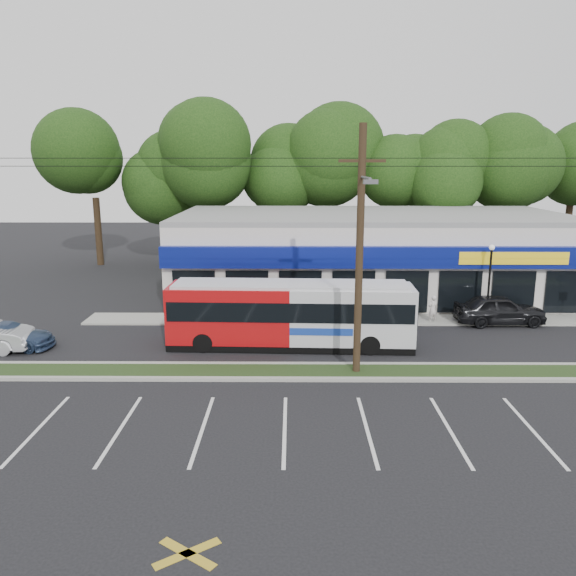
{
  "coord_description": "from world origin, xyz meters",
  "views": [
    {
      "loc": [
        0.33,
        -20.92,
        8.57
      ],
      "look_at": [
        0.14,
        5.0,
        2.72
      ],
      "focal_mm": 35.0,
      "sensor_mm": 36.0,
      "label": 1
    }
  ],
  "objects_px": {
    "utility_pole": "(356,244)",
    "pedestrian_a": "(433,309)",
    "car_blue": "(7,336)",
    "lamp_post": "(490,274)",
    "car_dark": "(499,309)",
    "pedestrian_b": "(383,313)",
    "metrobus": "(291,313)"
  },
  "relations": [
    {
      "from": "utility_pole",
      "to": "car_dark",
      "type": "xyz_separation_m",
      "value": [
        8.67,
        7.39,
        -4.6
      ]
    },
    {
      "from": "metrobus",
      "to": "car_dark",
      "type": "distance_m",
      "value": 11.88
    },
    {
      "from": "utility_pole",
      "to": "car_blue",
      "type": "bearing_deg",
      "value": 168.76
    },
    {
      "from": "utility_pole",
      "to": "pedestrian_b",
      "type": "relative_size",
      "value": 26.48
    },
    {
      "from": "car_dark",
      "to": "lamp_post",
      "type": "bearing_deg",
      "value": 43.58
    },
    {
      "from": "metrobus",
      "to": "car_dark",
      "type": "relative_size",
      "value": 2.42
    },
    {
      "from": "car_dark",
      "to": "pedestrian_b",
      "type": "bearing_deg",
      "value": 98.59
    },
    {
      "from": "utility_pole",
      "to": "car_blue",
      "type": "height_order",
      "value": "utility_pole"
    },
    {
      "from": "car_dark",
      "to": "utility_pole",
      "type": "bearing_deg",
      "value": 128.11
    },
    {
      "from": "lamp_post",
      "to": "car_dark",
      "type": "relative_size",
      "value": 0.89
    },
    {
      "from": "utility_pole",
      "to": "pedestrian_b",
      "type": "xyz_separation_m",
      "value": [
        2.23,
        6.14,
        -4.47
      ]
    },
    {
      "from": "car_dark",
      "to": "car_blue",
      "type": "bearing_deg",
      "value": 97.49
    },
    {
      "from": "utility_pole",
      "to": "pedestrian_b",
      "type": "bearing_deg",
      "value": 70.08
    },
    {
      "from": "pedestrian_a",
      "to": "pedestrian_b",
      "type": "relative_size",
      "value": 0.81
    },
    {
      "from": "car_blue",
      "to": "pedestrian_a",
      "type": "xyz_separation_m",
      "value": [
        20.96,
        4.43,
        0.14
      ]
    },
    {
      "from": "utility_pole",
      "to": "car_blue",
      "type": "relative_size",
      "value": 11.63
    },
    {
      "from": "utility_pole",
      "to": "car_dark",
      "type": "height_order",
      "value": "utility_pole"
    },
    {
      "from": "pedestrian_b",
      "to": "car_blue",
      "type": "bearing_deg",
      "value": 39.23
    },
    {
      "from": "car_dark",
      "to": "car_blue",
      "type": "height_order",
      "value": "car_dark"
    },
    {
      "from": "utility_pole",
      "to": "pedestrian_a",
      "type": "bearing_deg",
      "value": 55.89
    },
    {
      "from": "pedestrian_b",
      "to": "car_dark",
      "type": "bearing_deg",
      "value": -139.27
    },
    {
      "from": "lamp_post",
      "to": "pedestrian_a",
      "type": "bearing_deg",
      "value": -174.36
    },
    {
      "from": "car_blue",
      "to": "pedestrian_a",
      "type": "bearing_deg",
      "value": -76.29
    },
    {
      "from": "pedestrian_a",
      "to": "utility_pole",
      "type": "bearing_deg",
      "value": 38.24
    },
    {
      "from": "lamp_post",
      "to": "metrobus",
      "type": "height_order",
      "value": "lamp_post"
    },
    {
      "from": "lamp_post",
      "to": "pedestrian_a",
      "type": "xyz_separation_m",
      "value": [
        -3.04,
        -0.3,
        -1.91
      ]
    },
    {
      "from": "car_blue",
      "to": "lamp_post",
      "type": "bearing_deg",
      "value": -77.07
    },
    {
      "from": "utility_pole",
      "to": "lamp_post",
      "type": "height_order",
      "value": "utility_pole"
    },
    {
      "from": "lamp_post",
      "to": "car_dark",
      "type": "xyz_separation_m",
      "value": [
        0.5,
        -0.49,
        -1.86
      ]
    },
    {
      "from": "car_dark",
      "to": "car_blue",
      "type": "distance_m",
      "value": 24.87
    },
    {
      "from": "metrobus",
      "to": "pedestrian_a",
      "type": "relative_size",
      "value": 7.55
    },
    {
      "from": "utility_pole",
      "to": "metrobus",
      "type": "distance_m",
      "value": 5.8
    }
  ]
}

